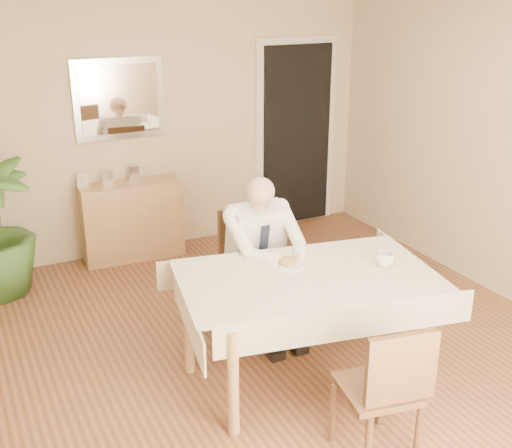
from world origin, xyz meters
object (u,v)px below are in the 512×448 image
sideboard (132,220)px  dining_table (307,286)px  chair_far (249,258)px  chair_near (387,386)px  coffee_mug (385,259)px  seated_man (266,252)px

sideboard → dining_table: bearing=-76.0°
dining_table → chair_far: bearing=100.6°
chair_near → sideboard: size_ratio=0.90×
coffee_mug → chair_near: bearing=-125.5°
dining_table → chair_near: (-0.05, -0.95, -0.18)m
chair_far → seated_man: bearing=-97.0°
seated_man → coffee_mug: size_ratio=9.83×
chair_far → dining_table: bearing=-97.0°
coffee_mug → chair_far: bearing=118.7°
chair_far → seated_man: (-0.00, -0.29, 0.16)m
seated_man → coffee_mug: (0.55, -0.71, 0.11)m
dining_table → chair_near: 0.97m
dining_table → chair_near: size_ratio=2.19×
coffee_mug → sideboard: bearing=111.4°
dining_table → chair_near: chair_near is taller
coffee_mug → seated_man: bearing=127.7°
chair_far → coffee_mug: size_ratio=7.37×
chair_far → coffee_mug: 1.17m
chair_far → chair_near: (-0.05, -1.83, -0.04)m
chair_far → seated_man: 0.33m
chair_far → sideboard: size_ratio=0.97×
seated_man → chair_far: bearing=90.0°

